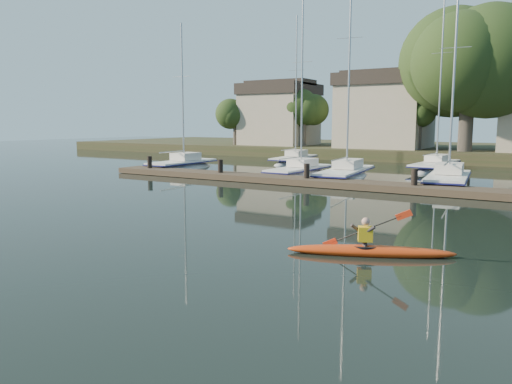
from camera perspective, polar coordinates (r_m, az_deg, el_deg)
The scene contains 10 objects.
ground at distance 15.13m, azimuth -7.22°, elevation -5.56°, with size 160.00×160.00×0.00m, color black.
kayak at distance 13.75m, azimuth 12.85°, elevation -6.34°, with size 4.32×2.32×1.42m.
dock at distance 27.28m, azimuth 11.48°, elevation 0.83°, with size 34.00×2.00×1.80m.
sailboat_0 at distance 38.28m, azimuth -8.40°, elevation 2.33°, with size 2.36×7.66×12.05m.
sailboat_1 at distance 33.34m, azimuth 4.98°, elevation 1.59°, with size 2.11×7.86×12.78m.
sailboat_2 at distance 31.82m, azimuth 10.17°, elevation 1.17°, with size 3.04×9.12×14.81m.
sailboat_3 at distance 29.97m, azimuth 21.05°, elevation 0.32°, with size 3.00×8.32×13.12m.
sailboat_5 at distance 43.69m, azimuth 4.41°, elevation 3.12°, with size 2.59×8.37×13.64m.
sailboat_6 at distance 39.69m, azimuth 19.78°, elevation 2.18°, with size 2.49×9.29×14.62m.
shore at distance 52.30m, azimuth 23.34°, elevation 7.02°, with size 90.00×25.25×12.75m.
Camera 1 is at (9.25, -11.45, 3.53)m, focal length 35.00 mm.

